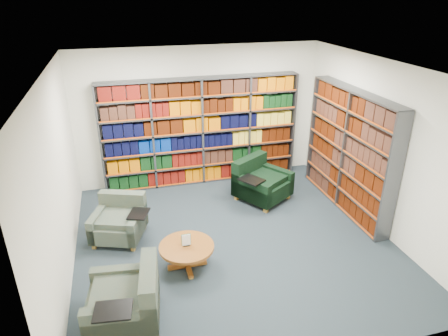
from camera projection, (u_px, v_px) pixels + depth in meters
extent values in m
cube|color=black|center=(234.00, 241.00, 6.58)|extent=(5.00, 5.00, 0.01)
cube|color=white|center=(236.00, 68.00, 5.41)|extent=(5.00, 5.00, 0.01)
cube|color=white|center=(200.00, 115.00, 8.19)|extent=(5.00, 0.01, 2.80)
cube|color=white|center=(310.00, 265.00, 3.80)|extent=(5.00, 0.01, 2.80)
cube|color=white|center=(57.00, 182.00, 5.39)|extent=(0.01, 5.00, 2.80)
cube|color=white|center=(379.00, 147.00, 6.60)|extent=(0.01, 5.00, 2.80)
cube|color=#47494F|center=(202.00, 132.00, 8.17)|extent=(4.00, 0.28, 2.20)
cube|color=silver|center=(200.00, 130.00, 8.29)|extent=(4.00, 0.02, 2.20)
cube|color=#D84C0A|center=(203.00, 134.00, 8.06)|extent=(4.00, 0.01, 2.20)
cube|color=black|center=(203.00, 173.00, 8.55)|extent=(3.88, 0.21, 0.29)
cube|color=#CA5E00|center=(202.00, 157.00, 8.40)|extent=(3.88, 0.21, 0.29)
cube|color=black|center=(202.00, 141.00, 8.25)|extent=(3.88, 0.21, 0.29)
cube|color=black|center=(201.00, 124.00, 8.10)|extent=(3.88, 0.21, 0.29)
cube|color=#391D13|center=(201.00, 106.00, 7.95)|extent=(3.88, 0.21, 0.29)
cube|color=#580D06|center=(201.00, 88.00, 7.79)|extent=(3.88, 0.21, 0.29)
cube|color=#47494F|center=(349.00, 151.00, 7.21)|extent=(0.28, 2.50, 2.20)
cube|color=silver|center=(355.00, 151.00, 7.24)|extent=(0.02, 2.50, 2.20)
cube|color=#D84C0A|center=(342.00, 152.00, 7.18)|extent=(0.02, 2.50, 2.20)
cube|color=#391D13|center=(342.00, 196.00, 7.59)|extent=(0.21, 2.38, 0.29)
cube|color=#391D13|center=(345.00, 179.00, 7.44)|extent=(0.21, 2.38, 0.29)
cube|color=#371001|center=(347.00, 161.00, 7.29)|extent=(0.21, 2.38, 0.29)
cube|color=#371001|center=(350.00, 142.00, 7.13)|extent=(0.21, 2.38, 0.29)
cube|color=#391D13|center=(353.00, 123.00, 6.98)|extent=(0.21, 2.38, 0.29)
cube|color=#371001|center=(356.00, 102.00, 6.83)|extent=(0.21, 2.38, 0.29)
cube|color=#0B2931|center=(119.00, 226.00, 6.55)|extent=(0.99, 0.99, 0.27)
cube|color=#0B2931|center=(124.00, 208.00, 6.75)|extent=(0.78, 0.43, 0.62)
cube|color=#0B2931|center=(99.00, 222.00, 6.55)|extent=(0.38, 0.76, 0.41)
cube|color=#0B2931|center=(138.00, 224.00, 6.49)|extent=(0.38, 0.76, 0.41)
cube|color=black|center=(139.00, 214.00, 6.36)|extent=(0.41, 0.46, 0.02)
cube|color=olive|center=(94.00, 246.00, 6.36)|extent=(0.08, 0.08, 0.09)
cube|color=olive|center=(133.00, 248.00, 6.31)|extent=(0.08, 0.08, 0.09)
cube|color=olive|center=(108.00, 224.00, 6.94)|extent=(0.08, 0.08, 0.09)
cube|color=olive|center=(144.00, 226.00, 6.89)|extent=(0.08, 0.08, 0.09)
cube|color=black|center=(263.00, 187.00, 7.76)|extent=(1.21, 1.21, 0.31)
cube|color=black|center=(249.00, 173.00, 7.89)|extent=(0.84, 0.63, 0.70)
cube|color=black|center=(251.00, 190.00, 7.48)|extent=(0.58, 0.81, 0.47)
cube|color=black|center=(274.00, 178.00, 7.98)|extent=(0.58, 0.81, 0.47)
cube|color=black|center=(252.00, 180.00, 7.31)|extent=(0.51, 0.54, 0.02)
cube|color=olive|center=(266.00, 210.00, 7.38)|extent=(0.09, 0.09, 0.10)
cube|color=olive|center=(288.00, 196.00, 7.87)|extent=(0.09, 0.09, 0.10)
cube|color=olive|center=(236.00, 197.00, 7.83)|extent=(0.09, 0.09, 0.10)
cube|color=olive|center=(259.00, 185.00, 8.31)|extent=(0.09, 0.09, 0.10)
cube|color=#0B2931|center=(124.00, 306.00, 4.89)|extent=(0.96, 0.96, 0.30)
cube|color=#0B2931|center=(150.00, 291.00, 4.85)|extent=(0.30, 0.87, 0.68)
cube|color=#0B2931|center=(126.00, 281.00, 5.18)|extent=(0.86, 0.24, 0.46)
cube|color=#0B2931|center=(120.00, 324.00, 4.53)|extent=(0.86, 0.24, 0.46)
cube|color=black|center=(113.00, 311.00, 4.38)|extent=(0.46, 0.37, 0.02)
cube|color=olive|center=(100.00, 301.00, 5.25)|extent=(0.07, 0.07, 0.09)
cube|color=olive|center=(154.00, 296.00, 5.33)|extent=(0.07, 0.07, 0.09)
cylinder|color=#99621D|center=(187.00, 247.00, 5.81)|extent=(0.81, 0.81, 0.04)
cylinder|color=#99621D|center=(187.00, 257.00, 5.88)|extent=(0.11, 0.11, 0.32)
cube|color=#99621D|center=(187.00, 265.00, 5.94)|extent=(0.58, 0.07, 0.05)
cube|color=#99621D|center=(187.00, 265.00, 5.94)|extent=(0.07, 0.58, 0.05)
cube|color=black|center=(186.00, 245.00, 5.80)|extent=(0.09, 0.04, 0.01)
cube|color=white|center=(186.00, 240.00, 5.76)|extent=(0.13, 0.01, 0.18)
cube|color=#145926|center=(186.00, 240.00, 5.76)|extent=(0.14, 0.00, 0.19)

